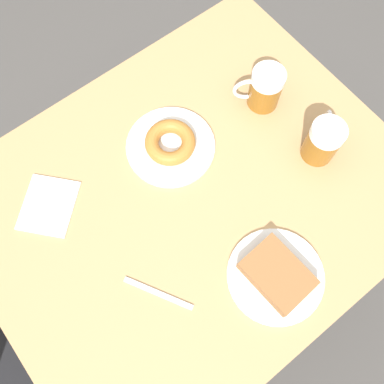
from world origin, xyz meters
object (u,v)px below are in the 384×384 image
object	(u,v)px
beer_mug_center	(264,88)
napkin_folded	(49,205)
fork	(158,293)
plate_with_donut	(170,144)
beer_mug_left	(323,140)
plate_with_cake	(276,275)

from	to	relation	value
beer_mug_center	napkin_folded	distance (m)	0.60
napkin_folded	fork	bearing A→B (deg)	-165.53
plate_with_donut	beer_mug_left	bearing A→B (deg)	-129.75
fork	plate_with_donut	bearing A→B (deg)	-41.30
beer_mug_left	napkin_folded	bearing A→B (deg)	64.49
plate_with_donut	beer_mug_center	distance (m)	0.27
plate_with_donut	fork	bearing A→B (deg)	138.70
beer_mug_left	napkin_folded	world-z (taller)	beer_mug_left
plate_with_cake	beer_mug_left	bearing A→B (deg)	-59.85
napkin_folded	fork	xyz separation A→B (m)	(-0.32, -0.08, -0.00)
plate_with_cake	napkin_folded	xyz separation A→B (m)	(0.46, 0.31, -0.02)
beer_mug_left	napkin_folded	xyz separation A→B (m)	(0.29, 0.60, -0.06)
beer_mug_center	fork	distance (m)	0.56
plate_with_cake	beer_mug_left	size ratio (longest dim) A/B	1.88
beer_mug_left	beer_mug_center	xyz separation A→B (m)	(0.19, 0.01, 0.00)
plate_with_cake	napkin_folded	size ratio (longest dim) A/B	1.17
plate_with_cake	beer_mug_center	size ratio (longest dim) A/B	1.88
plate_with_cake	fork	xyz separation A→B (m)	(0.13, 0.23, -0.02)
plate_with_donut	napkin_folded	bearing A→B (deg)	80.42
fork	napkin_folded	bearing A→B (deg)	14.47
napkin_folded	beer_mug_center	bearing A→B (deg)	-98.95
plate_with_donut	napkin_folded	world-z (taller)	plate_with_donut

